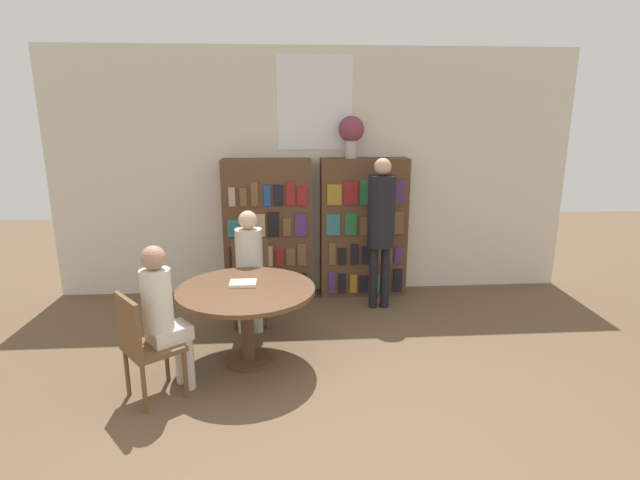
{
  "coord_description": "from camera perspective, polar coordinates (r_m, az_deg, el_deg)",
  "views": [
    {
      "loc": [
        -0.38,
        -2.82,
        2.26
      ],
      "look_at": [
        -0.05,
        1.83,
        1.05
      ],
      "focal_mm": 28.0,
      "sensor_mm": 36.0,
      "label": 1
    }
  ],
  "objects": [
    {
      "name": "seated_reader_right",
      "position": [
        4.2,
        -17.44,
        -7.78
      ],
      "size": [
        0.4,
        0.38,
        1.26
      ],
      "rotation": [
        0.0,
        0.0,
        -0.92
      ],
      "color": "beige",
      "rests_on": "ground_plane"
    },
    {
      "name": "flower_vase",
      "position": [
        6.04,
        3.59,
        12.25
      ],
      "size": [
        0.3,
        0.3,
        0.49
      ],
      "color": "#B7AD9E",
      "rests_on": "bookshelf_right"
    },
    {
      "name": "chair_left_side",
      "position": [
        5.51,
        -7.94,
        -4.15
      ],
      "size": [
        0.41,
        0.41,
        0.9
      ],
      "rotation": [
        0.0,
        0.0,
        -3.12
      ],
      "color": "brown",
      "rests_on": "ground_plane"
    },
    {
      "name": "seated_reader_left",
      "position": [
        5.28,
        -8.1,
        -2.46
      ],
      "size": [
        0.29,
        0.39,
        1.26
      ],
      "rotation": [
        0.0,
        0.0,
        -3.12
      ],
      "color": "beige",
      "rests_on": "ground_plane"
    },
    {
      "name": "open_book_on_table",
      "position": [
        4.61,
        -8.79,
        -4.93
      ],
      "size": [
        0.24,
        0.18,
        0.03
      ],
      "color": "silver",
      "rests_on": "reading_table"
    },
    {
      "name": "reading_table",
      "position": [
        4.58,
        -8.43,
        -6.77
      ],
      "size": [
        1.25,
        1.25,
        0.72
      ],
      "color": "brown",
      "rests_on": "ground_plane"
    },
    {
      "name": "librarian_standing",
      "position": [
        5.7,
        7.01,
        2.52
      ],
      "size": [
        0.31,
        0.58,
        1.76
      ],
      "color": "black",
      "rests_on": "ground_plane"
    },
    {
      "name": "chair_near_camera",
      "position": [
        4.22,
        -19.53,
        -10.94
      ],
      "size": [
        0.56,
        0.56,
        0.9
      ],
      "rotation": [
        0.0,
        0.0,
        -0.92
      ],
      "color": "brown",
      "rests_on": "ground_plane"
    },
    {
      "name": "wall_back",
      "position": [
        6.23,
        -0.6,
        7.61
      ],
      "size": [
        6.4,
        0.07,
        3.0
      ],
      "color": "beige",
      "rests_on": "ground_plane"
    },
    {
      "name": "bookshelf_right",
      "position": [
        6.21,
        4.97,
        1.41
      ],
      "size": [
        1.06,
        0.34,
        1.71
      ],
      "color": "brown",
      "rests_on": "ground_plane"
    },
    {
      "name": "ground_plane",
      "position": [
        3.63,
        3.04,
        -23.95
      ],
      "size": [
        16.0,
        16.0,
        0.0
      ],
      "primitive_type": "plane",
      "color": "brown"
    },
    {
      "name": "bookshelf_left",
      "position": [
        6.14,
        -5.96,
        1.23
      ],
      "size": [
        1.06,
        0.34,
        1.71
      ],
      "color": "brown",
      "rests_on": "ground_plane"
    }
  ]
}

